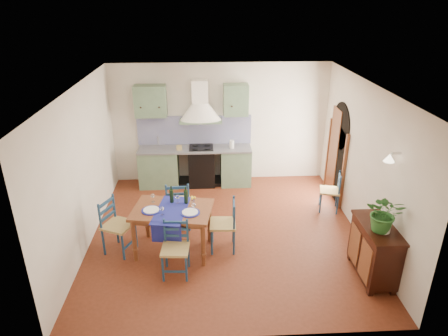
{
  "coord_description": "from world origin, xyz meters",
  "views": [
    {
      "loc": [
        -0.37,
        -6.44,
        4.21
      ],
      "look_at": [
        -0.02,
        0.3,
        1.23
      ],
      "focal_mm": 32.0,
      "sensor_mm": 36.0,
      "label": 1
    }
  ],
  "objects_px": {
    "chair_near": "(176,248)",
    "potted_plant": "(385,213)",
    "dining_table": "(173,214)",
    "sideboard": "(374,249)"
  },
  "relations": [
    {
      "from": "chair_near",
      "to": "potted_plant",
      "type": "relative_size",
      "value": 1.54
    },
    {
      "from": "dining_table",
      "to": "chair_near",
      "type": "relative_size",
      "value": 1.58
    },
    {
      "from": "chair_near",
      "to": "sideboard",
      "type": "relative_size",
      "value": 0.88
    },
    {
      "from": "dining_table",
      "to": "potted_plant",
      "type": "relative_size",
      "value": 2.43
    },
    {
      "from": "dining_table",
      "to": "potted_plant",
      "type": "distance_m",
      "value": 3.38
    },
    {
      "from": "dining_table",
      "to": "chair_near",
      "type": "height_order",
      "value": "dining_table"
    },
    {
      "from": "sideboard",
      "to": "potted_plant",
      "type": "bearing_deg",
      "value": -92.03
    },
    {
      "from": "dining_table",
      "to": "potted_plant",
      "type": "xyz_separation_m",
      "value": [
        3.2,
        -0.98,
        0.49
      ]
    },
    {
      "from": "sideboard",
      "to": "chair_near",
      "type": "bearing_deg",
      "value": 175.63
    },
    {
      "from": "sideboard",
      "to": "potted_plant",
      "type": "height_order",
      "value": "potted_plant"
    }
  ]
}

